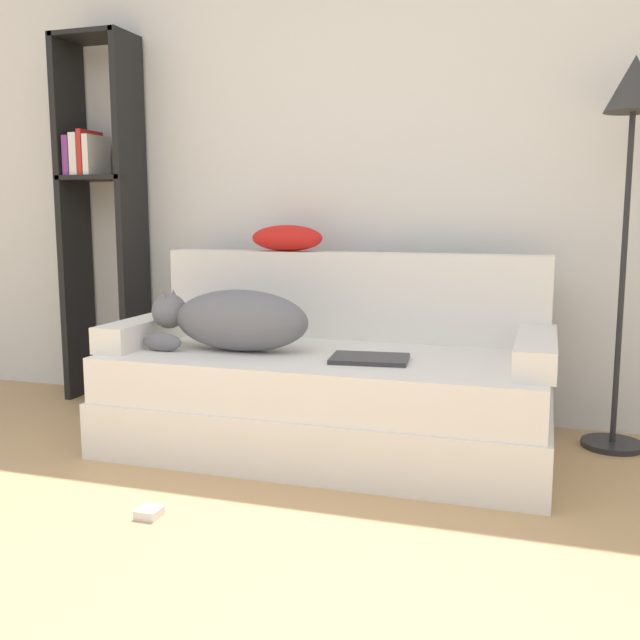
{
  "coord_description": "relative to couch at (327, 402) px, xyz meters",
  "views": [
    {
      "loc": [
        1.06,
        -1.06,
        1.0
      ],
      "look_at": [
        0.19,
        1.66,
        0.57
      ],
      "focal_mm": 40.0,
      "sensor_mm": 36.0,
      "label": 1
    }
  ],
  "objects": [
    {
      "name": "throw_pillow",
      "position": [
        -0.32,
        0.39,
        0.68
      ],
      "size": [
        0.35,
        0.18,
        0.12
      ],
      "color": "red",
      "rests_on": "couch_backrest"
    },
    {
      "name": "couch_arm_left",
      "position": [
        -0.84,
        -0.01,
        0.27
      ],
      "size": [
        0.15,
        0.7,
        0.11
      ],
      "color": "silver",
      "rests_on": "couch"
    },
    {
      "name": "dog",
      "position": [
        -0.39,
        -0.09,
        0.35
      ],
      "size": [
        0.72,
        0.26,
        0.26
      ],
      "color": "slate",
      "rests_on": "couch"
    },
    {
      "name": "couch_backrest",
      "position": [
        -0.0,
        0.37,
        0.42
      ],
      "size": [
        1.8,
        0.15,
        0.4
      ],
      "color": "silver",
      "rests_on": "couch"
    },
    {
      "name": "bookshelf",
      "position": [
        -1.41,
        0.48,
        0.86
      ],
      "size": [
        0.4,
        0.26,
        1.92
      ],
      "color": "black",
      "rests_on": "ground_plane"
    },
    {
      "name": "wall_back",
      "position": [
        -0.19,
        0.66,
        1.14
      ],
      "size": [
        7.84,
        0.06,
        2.7
      ],
      "color": "silver",
      "rests_on": "ground_plane"
    },
    {
      "name": "laptop",
      "position": [
        0.22,
        -0.13,
        0.22
      ],
      "size": [
        0.32,
        0.25,
        0.02
      ],
      "rotation": [
        0.0,
        0.0,
        0.11
      ],
      "color": "#2D2D30",
      "rests_on": "couch"
    },
    {
      "name": "floor_lamp",
      "position": [
        1.17,
        0.4,
        1.09
      ],
      "size": [
        0.26,
        0.26,
        1.63
      ],
      "color": "#232326",
      "rests_on": "ground_plane"
    },
    {
      "name": "couch_arm_right",
      "position": [
        0.84,
        -0.01,
        0.27
      ],
      "size": [
        0.15,
        0.7,
        0.11
      ],
      "color": "silver",
      "rests_on": "couch"
    },
    {
      "name": "couch",
      "position": [
        0.0,
        0.0,
        0.0
      ],
      "size": [
        1.84,
        0.89,
        0.42
      ],
      "color": "silver",
      "rests_on": "ground_plane"
    },
    {
      "name": "power_adapter",
      "position": [
        -0.36,
        -0.85,
        -0.19
      ],
      "size": [
        0.08,
        0.08,
        0.03
      ],
      "color": "silver",
      "rests_on": "ground_plane"
    }
  ]
}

